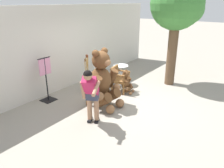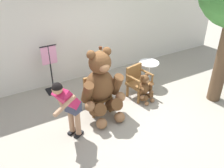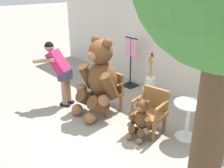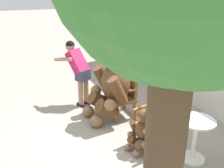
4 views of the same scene
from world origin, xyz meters
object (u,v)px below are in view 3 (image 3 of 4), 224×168
Objects in this scene: clothing_display_stand at (131,61)px; wooden_chair_left at (109,90)px; brush_bucket at (150,80)px; wooden_chair_right at (151,110)px; teddy_bear_large at (99,78)px; person_visitor at (59,68)px; teddy_bear_small at (141,119)px; round_side_table at (188,117)px; white_stool at (150,92)px.

wooden_chair_left is at bearing -63.08° from clothing_display_stand.
clothing_display_stand is at bearing 154.69° from brush_bucket.
wooden_chair_left and wooden_chair_right have the same top height.
teddy_bear_large is 2.00× the size of brush_bucket.
clothing_display_stand is (0.27, 2.03, -0.17)m from person_visitor.
person_visitor is (-2.20, -0.39, 0.51)m from teddy_bear_small.
round_side_table is at bearing 10.52° from wooden_chair_left.
wooden_chair_left is 1.19× the size of round_side_table.
round_side_table is (0.58, 0.62, 0.07)m from teddy_bear_small.
wooden_chair_right is 1.08m from brush_bucket.
clothing_display_stand is (-1.20, 0.57, 0.05)m from brush_bucket.
person_visitor is at bearing -135.06° from brush_bucket.
clothing_display_stand is (-1.91, 1.36, 0.26)m from wooden_chair_right.
clothing_display_stand reaches higher than teddy_bear_small.
teddy_bear_large reaches higher than teddy_bear_small.
teddy_bear_small is 0.92× the size of brush_bucket.
wooden_chair_right is 0.63× the size of clothing_display_stand.
teddy_bear_large reaches higher than round_side_table.
person_visitor is at bearing -162.82° from wooden_chair_right.
teddy_bear_large reaches higher than wooden_chair_left.
brush_bucket is (0.51, 1.06, -0.17)m from teddy_bear_large.
person_visitor reaches higher than wooden_chair_right.
brush_bucket is at bearing -27.97° from white_stool.
wooden_chair_right is at bearing 94.02° from teddy_bear_small.
teddy_bear_large is 1.19m from brush_bucket.
brush_bucket is 0.62× the size of clothing_display_stand.
teddy_bear_small is at bearing -0.46° from teddy_bear_large.
wooden_chair_right is 0.51× the size of teddy_bear_large.
wooden_chair_right is at bearing -48.02° from white_stool.
wooden_chair_left is 1.10× the size of teddy_bear_small.
brush_bucket is (-0.71, 0.79, 0.21)m from wooden_chair_right.
teddy_bear_small is (1.24, -0.01, -0.45)m from teddy_bear_large.
teddy_bear_small is 0.57× the size of clothing_display_stand.
white_stool is at bearing 124.29° from teddy_bear_small.
teddy_bear_large is 1.04m from person_visitor.
person_visitor is 2.07× the size of round_side_table.
wooden_chair_left is at bearing -122.69° from white_stool.
wooden_chair_right is 0.29m from teddy_bear_small.
person_visitor is 2.08m from brush_bucket.
teddy_bear_large is (-0.00, -0.27, 0.37)m from wooden_chair_left.
wooden_chair_left reaches higher than white_stool.
round_side_table is at bearing -22.12° from clothing_display_stand.
white_stool is at bearing 152.03° from brush_bucket.
wooden_chair_left is 0.63× the size of clothing_display_stand.
teddy_bear_large is at bearing -67.13° from clothing_display_stand.
teddy_bear_large is at bearing -90.30° from wooden_chair_left.
person_visitor is 2.06m from clothing_display_stand.
wooden_chair_right is at bearing -0.05° from wooden_chair_left.
clothing_display_stand reaches higher than white_stool.
teddy_bear_small reaches higher than round_side_table.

